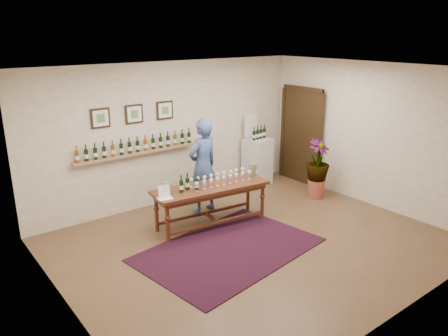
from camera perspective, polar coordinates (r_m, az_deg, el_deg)
ground at (r=7.32m, az=3.89°, el=-9.75°), size 6.00×6.00×0.00m
room_shell at (r=9.57m, az=6.15°, el=3.96°), size 6.00×6.00×6.00m
rug at (r=7.09m, az=0.66°, el=-10.58°), size 3.03×2.24×0.01m
tasting_table at (r=7.72m, az=-1.70°, el=-3.12°), size 2.15×0.91×0.74m
table_glasses at (r=7.79m, az=-0.43°, el=-1.36°), size 1.29×0.39×0.18m
table_bottles at (r=7.43m, az=-4.71°, el=-1.72°), size 0.35×0.26×0.33m
pitcher_left at (r=7.32m, az=-7.48°, el=-2.64°), size 0.16×0.16×0.21m
pitcher_right at (r=8.17m, az=3.76°, el=-0.24°), size 0.16×0.16×0.24m
menu_card at (r=7.15m, az=-7.84°, el=-3.10°), size 0.26×0.21×0.22m
display_pedestal at (r=9.90m, az=4.36°, el=0.90°), size 0.59×0.59×1.04m
pedestal_bottles at (r=9.72m, az=4.64°, el=4.66°), size 0.31×0.12×0.30m
info_sign at (r=9.81m, az=3.53°, el=5.61°), size 0.41×0.08×0.57m
potted_plant at (r=9.17m, az=12.11°, el=-0.17°), size 0.58×0.58×1.07m
person at (r=8.22m, az=-2.77°, el=0.24°), size 0.71×0.52×1.82m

